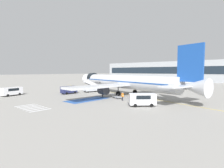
{
  "coord_description": "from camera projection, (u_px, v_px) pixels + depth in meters",
  "views": [
    {
      "loc": [
        30.46,
        -36.11,
        6.19
      ],
      "look_at": [
        -1.36,
        -0.59,
        2.65
      ],
      "focal_mm": 28.0,
      "sensor_mm": 36.0,
      "label": 1
    }
  ],
  "objects": [
    {
      "name": "ground_crew_1",
      "position": [
        103.0,
        92.0,
        42.6
      ],
      "size": [
        0.48,
        0.35,
        1.79
      ],
      "rotation": [
        0.0,
        0.0,
        3.44
      ],
      "color": "#2D2D33",
      "rests_on": "ground_plane"
    },
    {
      "name": "fuel_tanker",
      "position": [
        188.0,
        84.0,
        59.51
      ],
      "size": [
        10.8,
        2.7,
        3.24
      ],
      "rotation": [
        0.0,
        0.0,
        -1.57
      ],
      "color": "#38383D",
      "rests_on": "ground_plane"
    },
    {
      "name": "service_van_1",
      "position": [
        142.0,
        99.0,
        30.74
      ],
      "size": [
        4.63,
        4.62,
        2.23
      ],
      "rotation": [
        0.0,
        0.0,
        5.5
      ],
      "color": "silver",
      "rests_on": "ground_plane"
    },
    {
      "name": "ground_crew_0",
      "position": [
        123.0,
        96.0,
        36.48
      ],
      "size": [
        0.37,
        0.48,
        1.74
      ],
      "rotation": [
        0.0,
        0.0,
        1.21
      ],
      "color": "#2D2D33",
      "rests_on": "ground_plane"
    },
    {
      "name": "ground_plane",
      "position": [
        117.0,
        94.0,
        47.55
      ],
      "size": [
        600.0,
        600.0,
        0.0
      ],
      "primitive_type": "plane",
      "color": "gray"
    },
    {
      "name": "service_van_0",
      "position": [
        11.0,
        91.0,
        43.73
      ],
      "size": [
        3.0,
        5.21,
        2.1
      ],
      "rotation": [
        0.0,
        0.0,
        3.36
      ],
      "color": "silver",
      "rests_on": "ground_plane"
    },
    {
      "name": "baggage_cart",
      "position": [
        118.0,
        97.0,
        39.88
      ],
      "size": [
        2.98,
        2.39,
        0.87
      ],
      "rotation": [
        0.0,
        0.0,
        1.17
      ],
      "color": "gray",
      "rests_on": "ground_plane"
    },
    {
      "name": "airliner",
      "position": [
        125.0,
        82.0,
        46.09
      ],
      "size": [
        42.93,
        35.21,
        10.95
      ],
      "rotation": [
        0.0,
        0.0,
        1.35
      ],
      "color": "silver",
      "rests_on": "ground_plane"
    },
    {
      "name": "apron_walkway_bar_2",
      "position": [
        31.0,
        107.0,
        29.94
      ],
      "size": [
        0.44,
        3.6,
        0.01
      ],
      "primitive_type": "cube",
      "color": "silver",
      "rests_on": "ground_plane"
    },
    {
      "name": "apron_walkway_bar_5",
      "position": [
        41.0,
        110.0,
        27.55
      ],
      "size": [
        0.44,
        3.6,
        0.01
      ],
      "primitive_type": "cube",
      "color": "silver",
      "rests_on": "ground_plane"
    },
    {
      "name": "apron_walkway_bar_0",
      "position": [
        25.0,
        105.0,
        31.54
      ],
      "size": [
        0.44,
        3.6,
        0.01
      ],
      "primitive_type": "cube",
      "color": "silver",
      "rests_on": "ground_plane"
    },
    {
      "name": "apron_walkway_bar_3",
      "position": [
        34.0,
        108.0,
        29.15
      ],
      "size": [
        0.44,
        3.6,
        0.01
      ],
      "primitive_type": "cube",
      "color": "silver",
      "rests_on": "ground_plane"
    },
    {
      "name": "terminal_building",
      "position": [
        192.0,
        71.0,
        104.36
      ],
      "size": [
        123.53,
        12.1,
        12.16
      ],
      "color": "#9EA3A8",
      "rests_on": "ground_plane"
    },
    {
      "name": "service_van_2",
      "position": [
        69.0,
        89.0,
        47.51
      ],
      "size": [
        2.01,
        4.34,
        2.06
      ],
      "rotation": [
        0.0,
        0.0,
        0.02
      ],
      "color": "#1E234C",
      "rests_on": "ground_plane"
    },
    {
      "name": "apron_leadline_yellow",
      "position": [
        123.0,
        94.0,
        46.94
      ],
      "size": [
        76.28,
        17.16,
        0.01
      ],
      "primitive_type": "cube",
      "rotation": [
        0.0,
        0.0,
        1.35
      ],
      "color": "gold",
      "rests_on": "ground_plane"
    },
    {
      "name": "apron_walkway_bar_1",
      "position": [
        28.0,
        106.0,
        30.74
      ],
      "size": [
        0.44,
        3.6,
        0.01
      ],
      "primitive_type": "cube",
      "color": "silver",
      "rests_on": "ground_plane"
    },
    {
      "name": "apron_stand_patch_blue",
      "position": [
        88.0,
        100.0,
        37.84
      ],
      "size": [
        4.27,
        9.93,
        0.01
      ],
      "primitive_type": "cube",
      "color": "#2856A8",
      "rests_on": "ground_plane"
    },
    {
      "name": "apron_walkway_bar_4",
      "position": [
        37.0,
        109.0,
        28.35
      ],
      "size": [
        0.44,
        3.6,
        0.01
      ],
      "primitive_type": "cube",
      "color": "silver",
      "rests_on": "ground_plane"
    },
    {
      "name": "boarding_stairs_forward",
      "position": [
        92.0,
        89.0,
        51.98
      ],
      "size": [
        3.19,
        5.52,
        3.72
      ],
      "rotation": [
        0.0,
        0.0,
        -0.22
      ],
      "color": "#ADB2BA",
      "rests_on": "ground_plane"
    }
  ]
}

